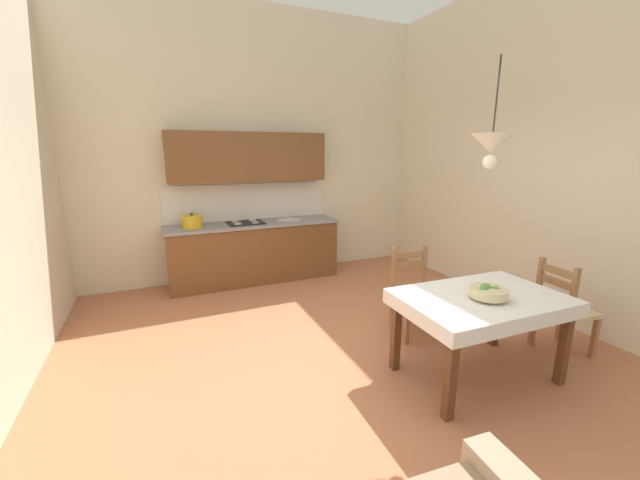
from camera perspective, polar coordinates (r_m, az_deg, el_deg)
ground_plane at (r=3.70m, az=4.41°, el=-18.84°), size 5.83×6.45×0.10m
wall_back at (r=5.93m, az=-9.39°, el=13.95°), size 5.83×0.12×4.00m
wall_right at (r=5.01m, az=33.69°, el=12.07°), size 0.12×6.45×4.00m
kitchen_cabinetry at (r=5.65m, az=-10.29°, el=2.29°), size 2.51×0.63×2.20m
dining_table at (r=3.46m, az=23.41°, el=-9.85°), size 1.40×0.94×0.75m
dining_chair_kitchen_side at (r=4.13m, az=14.24°, el=-8.08°), size 0.48×0.48×0.93m
dining_chair_window_side at (r=4.32m, az=33.30°, el=-8.96°), size 0.47×0.47×0.93m
fruit_bowl at (r=3.33m, az=24.41°, el=-7.32°), size 0.30×0.30×0.12m
pendant_lamp at (r=3.14m, az=24.90°, el=13.17°), size 0.32×0.32×0.80m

